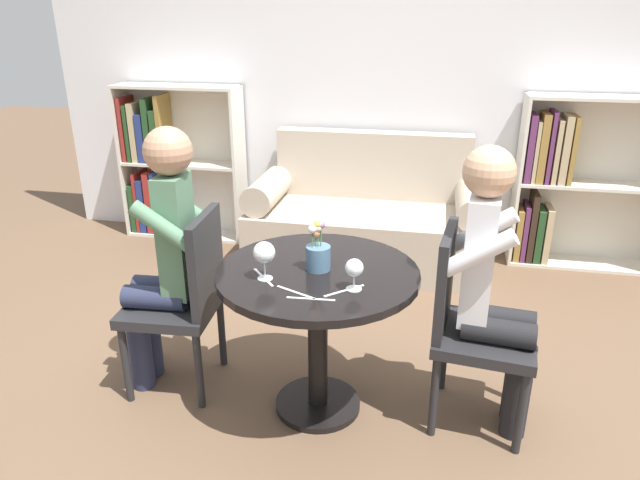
{
  "coord_description": "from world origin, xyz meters",
  "views": [
    {
      "loc": [
        0.46,
        -2.18,
        1.74
      ],
      "look_at": [
        0.0,
        0.05,
        0.83
      ],
      "focal_mm": 32.0,
      "sensor_mm": 36.0,
      "label": 1
    }
  ],
  "objects": [
    {
      "name": "bookshelf_right",
      "position": [
        1.39,
        2.04,
        0.6
      ],
      "size": [
        0.99,
        0.28,
        1.22
      ],
      "color": "silver",
      "rests_on": "ground_plane"
    },
    {
      "name": "fork_right_setting",
      "position": [
        -0.21,
        -0.12,
        0.71
      ],
      "size": [
        0.13,
        0.15,
        0.0
      ],
      "color": "silver",
      "rests_on": "round_table"
    },
    {
      "name": "couch",
      "position": [
        0.0,
        1.77,
        0.31
      ],
      "size": [
        1.68,
        0.8,
        0.92
      ],
      "color": "#B7A893",
      "rests_on": "ground_plane"
    },
    {
      "name": "fork_left_setting",
      "position": [
        0.03,
        -0.27,
        0.71
      ],
      "size": [
        0.19,
        0.02,
        0.0
      ],
      "color": "silver",
      "rests_on": "round_table"
    },
    {
      "name": "wine_glass_left",
      "position": [
        -0.2,
        -0.13,
        0.83
      ],
      "size": [
        0.09,
        0.09,
        0.16
      ],
      "color": "white",
      "rests_on": "round_table"
    },
    {
      "name": "back_wall",
      "position": [
        0.0,
        2.19,
        1.35
      ],
      "size": [
        5.2,
        0.05,
        2.7
      ],
      "color": "silver",
      "rests_on": "ground_plane"
    },
    {
      "name": "round_table",
      "position": [
        0.0,
        0.0,
        0.56
      ],
      "size": [
        0.88,
        0.88,
        0.71
      ],
      "color": "black",
      "rests_on": "ground_plane"
    },
    {
      "name": "person_right",
      "position": [
        0.74,
        0.06,
        0.68
      ],
      "size": [
        0.44,
        0.37,
        1.27
      ],
      "rotation": [
        0.0,
        0.0,
        1.46
      ],
      "color": "black",
      "rests_on": "ground_plane"
    },
    {
      "name": "chair_left",
      "position": [
        -0.66,
        0.06,
        0.49
      ],
      "size": [
        0.45,
        0.45,
        0.9
      ],
      "rotation": [
        0.0,
        0.0,
        -1.5
      ],
      "color": "#232326",
      "rests_on": "ground_plane"
    },
    {
      "name": "person_left",
      "position": [
        -0.74,
        0.05,
        0.7
      ],
      "size": [
        0.43,
        0.36,
        1.29
      ],
      "rotation": [
        0.0,
        0.0,
        -1.5
      ],
      "color": "#282D47",
      "rests_on": "ground_plane"
    },
    {
      "name": "chair_right",
      "position": [
        0.66,
        0.08,
        0.49
      ],
      "size": [
        0.47,
        0.47,
        0.9
      ],
      "rotation": [
        0.0,
        0.0,
        1.46
      ],
      "color": "#232326",
      "rests_on": "ground_plane"
    },
    {
      "name": "wine_glass_right",
      "position": [
        0.18,
        -0.15,
        0.8
      ],
      "size": [
        0.07,
        0.07,
        0.13
      ],
      "color": "white",
      "rests_on": "round_table"
    },
    {
      "name": "knife_left_setting",
      "position": [
        -0.04,
        -0.23,
        0.71
      ],
      "size": [
        0.18,
        0.09,
        0.0
      ],
      "color": "silver",
      "rests_on": "round_table"
    },
    {
      "name": "ground_plane",
      "position": [
        0.0,
        0.0,
        0.0
      ],
      "size": [
        16.0,
        16.0,
        0.0
      ],
      "primitive_type": "plane",
      "color": "brown"
    },
    {
      "name": "knife_right_setting",
      "position": [
        0.14,
        -0.17,
        0.71
      ],
      "size": [
        0.15,
        0.14,
        0.0
      ],
      "color": "silver",
      "rests_on": "round_table"
    },
    {
      "name": "flower_vase",
      "position": [
        -0.0,
        0.01,
        0.79
      ],
      "size": [
        0.11,
        0.11,
        0.22
      ],
      "color": "slate",
      "rests_on": "round_table"
    },
    {
      "name": "bookshelf_left",
      "position": [
        -1.68,
        2.03,
        0.59
      ],
      "size": [
        0.99,
        0.28,
        1.22
      ],
      "color": "silver",
      "rests_on": "ground_plane"
    }
  ]
}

